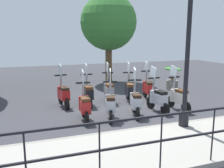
# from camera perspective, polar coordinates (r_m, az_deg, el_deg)

# --- Properties ---
(ground_plane) EXTENTS (28.00, 28.00, 0.00)m
(ground_plane) POSITION_cam_1_polar(r_m,az_deg,el_deg) (8.89, 3.49, -5.72)
(ground_plane) COLOR #38383D
(promenade_walkway) EXTENTS (2.20, 20.00, 0.15)m
(promenade_walkway) POSITION_cam_1_polar(r_m,az_deg,el_deg) (6.27, 15.15, -12.77)
(promenade_walkway) COLOR #A39E93
(promenade_walkway) RESTS_ON ground_plane
(fence_railing) EXTENTS (0.04, 16.03, 1.07)m
(fence_railing) POSITION_cam_1_polar(r_m,az_deg,el_deg) (5.22, 22.20, -8.56)
(fence_railing) COLOR black
(fence_railing) RESTS_ON promenade_walkway
(lamp_post_near) EXTENTS (0.26, 0.90, 4.08)m
(lamp_post_near) POSITION_cam_1_polar(r_m,az_deg,el_deg) (6.76, 16.80, 5.35)
(lamp_post_near) COLOR black
(lamp_post_near) RESTS_ON promenade_walkway
(tree_distant) EXTENTS (3.01, 3.01, 4.76)m
(tree_distant) POSITION_cam_1_polar(r_m,az_deg,el_deg) (13.71, -0.79, 13.88)
(tree_distant) COLOR brown
(tree_distant) RESTS_ON ground_plane
(potted_palm) EXTENTS (1.06, 0.66, 1.05)m
(potted_palm) POSITION_cam_1_polar(r_m,az_deg,el_deg) (12.25, 13.60, 0.80)
(potted_palm) COLOR slate
(potted_palm) RESTS_ON ground_plane
(scooter_near_0) EXTENTS (1.23, 0.44, 1.54)m
(scooter_near_0) POSITION_cam_1_polar(r_m,az_deg,el_deg) (8.91, 14.96, -2.84)
(scooter_near_0) COLOR black
(scooter_near_0) RESTS_ON ground_plane
(scooter_near_1) EXTENTS (1.23, 0.44, 1.54)m
(scooter_near_1) POSITION_cam_1_polar(r_m,az_deg,el_deg) (8.57, 10.47, -3.19)
(scooter_near_1) COLOR black
(scooter_near_1) RESTS_ON ground_plane
(scooter_near_2) EXTENTS (1.20, 0.53, 1.54)m
(scooter_near_2) POSITION_cam_1_polar(r_m,az_deg,el_deg) (8.05, 5.44, -3.98)
(scooter_near_2) COLOR black
(scooter_near_2) RESTS_ON ground_plane
(scooter_near_3) EXTENTS (1.20, 0.55, 1.54)m
(scooter_near_3) POSITION_cam_1_polar(r_m,az_deg,el_deg) (7.72, -0.34, -4.59)
(scooter_near_3) COLOR black
(scooter_near_3) RESTS_ON ground_plane
(scooter_near_4) EXTENTS (1.23, 0.44, 1.54)m
(scooter_near_4) POSITION_cam_1_polar(r_m,az_deg,el_deg) (7.62, -6.26, -4.87)
(scooter_near_4) COLOR black
(scooter_near_4) RESTS_ON ground_plane
(scooter_far_0) EXTENTS (1.22, 0.47, 1.54)m
(scooter_far_0) POSITION_cam_1_polar(r_m,az_deg,el_deg) (10.14, 8.26, -0.90)
(scooter_far_0) COLOR black
(scooter_far_0) RESTS_ON ground_plane
(scooter_far_1) EXTENTS (1.22, 0.50, 1.54)m
(scooter_far_1) POSITION_cam_1_polar(r_m,az_deg,el_deg) (9.67, 4.07, -1.39)
(scooter_far_1) COLOR black
(scooter_far_1) RESTS_ON ground_plane
(scooter_far_2) EXTENTS (1.23, 0.45, 1.54)m
(scooter_far_2) POSITION_cam_1_polar(r_m,az_deg,el_deg) (9.62, -0.72, -1.44)
(scooter_far_2) COLOR black
(scooter_far_2) RESTS_ON ground_plane
(scooter_far_3) EXTENTS (1.23, 0.44, 1.54)m
(scooter_far_3) POSITION_cam_1_polar(r_m,az_deg,el_deg) (9.22, -5.48, -2.03)
(scooter_far_3) COLOR black
(scooter_far_3) RESTS_ON ground_plane
(scooter_far_4) EXTENTS (1.23, 0.44, 1.54)m
(scooter_far_4) POSITION_cam_1_polar(r_m,az_deg,el_deg) (9.20, -11.05, -2.23)
(scooter_far_4) COLOR black
(scooter_far_4) RESTS_ON ground_plane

